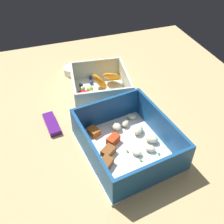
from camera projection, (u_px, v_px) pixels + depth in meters
The scene contains 5 objects.
table_surface at pixel (108, 119), 61.78cm from camera, with size 80.00×80.00×2.00cm, color tan.
pasta_container at pixel (127, 143), 51.81cm from camera, with size 21.00×18.48×6.89cm.
fruit_bowl at pixel (100, 87), 66.12cm from camera, with size 15.90×15.44×5.81cm.
candy_bar at pixel (52, 124), 58.20cm from camera, with size 7.00×2.40×1.20cm, color #51197A.
paper_cup_liner at pixel (71, 71), 73.68cm from camera, with size 4.19×4.19×2.10cm, color white.
Camera 1 is at (-43.08, 14.00, 43.05)cm, focal length 42.20 mm.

